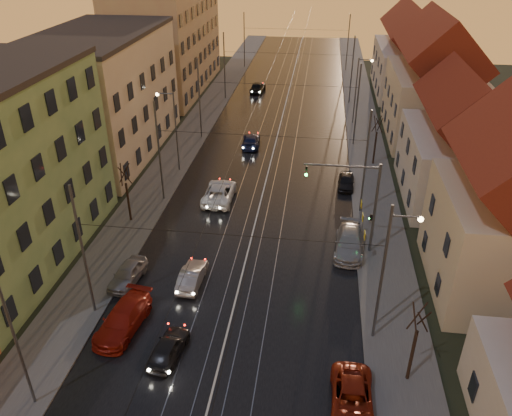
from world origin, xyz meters
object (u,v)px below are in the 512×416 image
at_px(street_lamp_0, 7,331).
at_px(driving_car_2, 219,192).
at_px(driving_car_4, 258,87).
at_px(street_lamp_1, 390,261).
at_px(driving_car_0, 168,348).
at_px(street_lamp_2, 172,124).
at_px(parked_right_2, 346,181).
at_px(parked_left_2, 123,319).
at_px(street_lamp_3, 359,85).
at_px(driving_car_3, 251,141).
at_px(traffic_light_mast, 362,197).
at_px(driving_car_1, 192,276).
at_px(parked_right_0, 352,399).
at_px(parked_left_3, 128,274).
at_px(parked_right_1, 349,243).

distance_m(street_lamp_0, driving_car_2, 23.63).
bearing_deg(street_lamp_0, driving_car_4, 85.28).
bearing_deg(street_lamp_0, street_lamp_1, 23.72).
bearing_deg(driving_car_0, street_lamp_2, -68.03).
bearing_deg(driving_car_2, parked_right_2, -160.80).
bearing_deg(driving_car_0, street_lamp_1, -154.15).
relative_size(parked_left_2, parked_right_2, 1.39).
height_order(street_lamp_3, driving_car_0, street_lamp_3).
bearing_deg(parked_left_2, street_lamp_3, 75.30).
relative_size(driving_car_3, parked_right_2, 1.25).
height_order(traffic_light_mast, driving_car_4, traffic_light_mast).
relative_size(street_lamp_2, driving_car_0, 2.21).
xyz_separation_m(driving_car_1, parked_right_2, (10.72, 15.91, -0.02)).
xyz_separation_m(street_lamp_2, driving_car_0, (6.16, -23.98, -4.27)).
bearing_deg(parked_right_0, street_lamp_0, -173.29).
xyz_separation_m(traffic_light_mast, driving_car_2, (-11.66, 6.62, -3.85)).
distance_m(traffic_light_mast, parked_right_2, 11.27).
distance_m(driving_car_4, parked_right_2, 31.66).
bearing_deg(driving_car_2, driving_car_1, 92.17).
xyz_separation_m(street_lamp_3, parked_right_2, (-1.59, -17.47, -4.27)).
xyz_separation_m(driving_car_4, parked_left_3, (-3.11, -45.56, -0.11)).
relative_size(traffic_light_mast, driving_car_4, 1.61).
xyz_separation_m(driving_car_0, parked_right_1, (10.42, 11.92, 0.13)).
distance_m(driving_car_0, parked_right_0, 10.35).
relative_size(street_lamp_0, street_lamp_2, 1.00).
height_order(driving_car_4, parked_right_2, driving_car_4).
height_order(driving_car_0, parked_right_0, parked_right_0).
bearing_deg(driving_car_3, traffic_light_mast, 115.05).
relative_size(traffic_light_mast, parked_right_1, 1.40).
xyz_separation_m(traffic_light_mast, parked_right_1, (-0.52, -0.05, -3.85)).
relative_size(driving_car_1, parked_right_1, 0.75).
distance_m(driving_car_2, parked_right_2, 11.85).
distance_m(driving_car_3, parked_right_1, 21.77).
xyz_separation_m(street_lamp_1, parked_right_2, (-1.59, 18.53, -4.27)).
bearing_deg(driving_car_2, street_lamp_1, 131.09).
height_order(street_lamp_3, parked_left_3, street_lamp_3).
distance_m(street_lamp_0, parked_right_1, 23.37).
xyz_separation_m(street_lamp_0, driving_car_3, (6.49, 35.24, -4.23)).
bearing_deg(parked_left_2, driving_car_2, 88.46).
bearing_deg(parked_left_2, driving_car_3, 90.16).
distance_m(parked_right_0, parked_right_2, 24.73).
bearing_deg(driving_car_3, parked_left_2, 79.12).
bearing_deg(driving_car_0, parked_left_2, -21.05).
relative_size(driving_car_1, driving_car_3, 0.85).
bearing_deg(parked_right_1, street_lamp_3, 91.22).
xyz_separation_m(driving_car_2, parked_left_2, (-2.59, -16.80, -0.03)).
relative_size(street_lamp_3, driving_car_0, 2.21).
relative_size(driving_car_3, parked_left_2, 0.90).
height_order(street_lamp_3, driving_car_2, street_lamp_3).
relative_size(driving_car_1, parked_right_2, 1.07).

